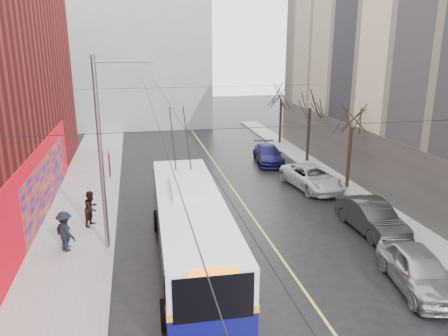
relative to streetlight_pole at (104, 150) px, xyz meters
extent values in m
cube|color=gray|center=(-1.86, 2.00, -4.77)|extent=(4.00, 60.00, 0.15)
cube|color=gray|center=(15.14, 2.00, -4.77)|extent=(2.00, 60.00, 0.15)
cube|color=#BFB74C|center=(7.64, 4.00, -4.84)|extent=(0.12, 50.00, 0.01)
cube|color=#F90523|center=(-3.82, 0.00, -2.85)|extent=(0.08, 28.00, 4.00)
cube|color=#1F0494|center=(-3.78, 6.00, -3.25)|extent=(0.06, 12.00, 3.20)
cube|color=#4C4742|center=(16.11, 4.00, -2.85)|extent=(0.06, 36.00, 4.00)
cube|color=gray|center=(0.14, 35.00, 4.15)|extent=(20.00, 12.00, 18.00)
cylinder|color=slate|center=(-0.16, 0.00, -0.35)|extent=(0.20, 0.20, 9.00)
cube|color=#4C0C0A|center=(0.19, 0.00, -0.65)|extent=(0.04, 0.60, 1.10)
cylinder|color=slate|center=(1.04, 0.00, 3.85)|extent=(2.40, 0.10, 0.10)
cube|color=slate|center=(2.14, 0.00, 3.75)|extent=(0.50, 0.22, 0.12)
cylinder|color=black|center=(2.34, 5.00, 1.35)|extent=(0.02, 60.00, 0.02)
cylinder|color=black|center=(3.34, 5.00, 1.35)|extent=(0.02, 60.00, 0.02)
cylinder|color=black|center=(6.14, -4.00, 1.55)|extent=(18.00, 0.02, 0.02)
cylinder|color=black|center=(6.14, 12.00, 1.55)|extent=(18.00, 0.02, 0.02)
cylinder|color=black|center=(15.14, 6.00, -2.75)|extent=(0.24, 0.24, 4.20)
cylinder|color=black|center=(15.14, 13.00, -2.61)|extent=(0.24, 0.24, 4.48)
cylinder|color=black|center=(15.14, 20.00, -2.66)|extent=(0.24, 0.24, 4.37)
ellipsoid|color=slate|center=(3.68, -0.75, 1.53)|extent=(0.44, 0.20, 0.12)
ellipsoid|color=slate|center=(6.10, 0.65, 2.56)|extent=(0.44, 0.20, 0.12)
ellipsoid|color=slate|center=(1.77, 1.62, 1.52)|extent=(0.44, 0.20, 0.12)
cube|color=#0A0A50|center=(3.53, -2.33, -3.85)|extent=(3.02, 12.66, 1.57)
cube|color=silver|center=(3.53, -2.33, -2.38)|extent=(3.02, 12.66, 1.36)
cube|color=gold|center=(3.53, -2.33, -3.06)|extent=(3.06, 12.70, 0.23)
cube|color=black|center=(3.39, -8.64, -2.54)|extent=(2.42, 0.10, 1.47)
cube|color=black|center=(3.67, 3.98, -2.54)|extent=(2.42, 0.10, 1.26)
cube|color=black|center=(2.14, -2.30, -2.48)|extent=(0.31, 11.55, 1.05)
cube|color=black|center=(4.92, -2.36, -2.48)|extent=(0.31, 11.55, 1.05)
cube|color=silver|center=(3.55, -1.28, -1.54)|extent=(1.54, 3.18, 0.31)
cylinder|color=black|center=(2.07, -6.50, -4.32)|extent=(0.34, 1.06, 1.05)
cylinder|color=black|center=(4.80, -6.56, -4.32)|extent=(0.34, 1.06, 1.05)
cylinder|color=black|center=(2.26, 1.90, -4.32)|extent=(0.34, 1.06, 1.05)
cylinder|color=black|center=(4.99, 1.84, -4.32)|extent=(0.34, 1.06, 1.05)
cylinder|color=black|center=(3.27, 2.40, -0.02)|extent=(0.15, 3.65, 2.58)
cylinder|color=black|center=(4.01, 2.38, -0.02)|extent=(0.15, 3.65, 2.58)
imported|color=#9A999D|center=(12.12, -5.96, -4.04)|extent=(2.68, 5.01, 1.62)
imported|color=#27272A|center=(13.14, -0.62, -4.04)|extent=(1.79, 4.95, 1.62)
imported|color=silver|center=(12.92, 6.68, -4.09)|extent=(3.26, 5.75, 1.52)
imported|color=#16164E|center=(11.94, 13.49, -4.12)|extent=(2.62, 5.19, 1.45)
imported|color=#A6A7AB|center=(3.37, 7.17, -4.16)|extent=(2.03, 4.19, 1.38)
imported|color=black|center=(-1.98, 0.19, -3.88)|extent=(0.43, 0.62, 1.64)
imported|color=black|center=(-1.07, 2.81, -3.75)|extent=(1.06, 1.15, 1.90)
imported|color=black|center=(-2.01, -0.03, -3.73)|extent=(1.38, 1.40, 1.93)
camera|label=1|loc=(1.43, -19.61, 4.61)|focal=35.00mm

